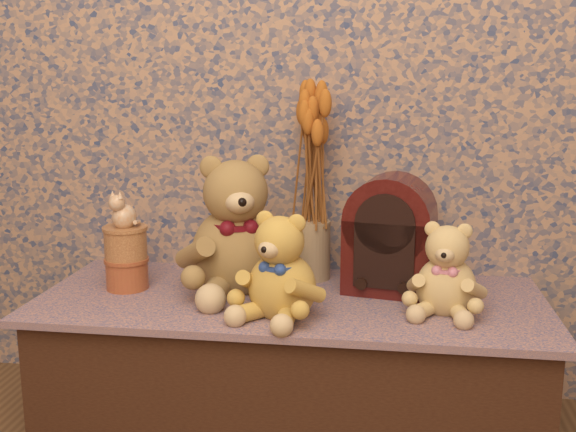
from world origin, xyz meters
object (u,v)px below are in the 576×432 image
teddy_large (235,218)px  cat_figurine (124,209)px  ceramic_vase (312,250)px  teddy_medium (282,260)px  cathedral_radio (390,234)px  teddy_small (447,264)px  biscuit_tin_lower (127,274)px

teddy_large → cat_figurine: teddy_large is taller
teddy_large → ceramic_vase: teddy_large is taller
teddy_medium → ceramic_vase: size_ratio=1.64×
cat_figurine → cathedral_radio: bearing=29.6°
ceramic_vase → cat_figurine: (-0.52, -0.18, 0.15)m
cathedral_radio → ceramic_vase: bearing=169.5°
teddy_large → teddy_small: 0.60m
cathedral_radio → biscuit_tin_lower: size_ratio=2.78×
biscuit_tin_lower → teddy_medium: bearing=-18.1°
teddy_large → cat_figurine: 0.32m
teddy_large → teddy_small: bearing=-32.3°
teddy_large → cathedral_radio: size_ratio=1.25×
cathedral_radio → cat_figurine: 0.76m
teddy_large → biscuit_tin_lower: size_ratio=3.47×
teddy_small → cathedral_radio: bearing=144.5°
teddy_medium → ceramic_vase: teddy_medium is taller
teddy_small → cathedral_radio: size_ratio=0.77×
ceramic_vase → biscuit_tin_lower: bearing=-161.1°
cat_figurine → ceramic_vase: bearing=41.6°
teddy_large → teddy_small: teddy_large is taller
cathedral_radio → biscuit_tin_lower: (-0.75, -0.09, -0.12)m
ceramic_vase → cathedral_radio: bearing=-20.8°
biscuit_tin_lower → cathedral_radio: bearing=6.9°
teddy_large → cat_figurine: bearing=165.5°
teddy_large → cat_figurine: size_ratio=3.80×
teddy_large → cat_figurine: (-0.31, -0.04, 0.03)m
ceramic_vase → cat_figurine: cat_figurine is taller
biscuit_tin_lower → cat_figurine: cat_figurine is taller
cat_figurine → biscuit_tin_lower: bearing=0.0°
teddy_medium → biscuit_tin_lower: 0.51m
teddy_large → teddy_medium: (0.17, -0.20, -0.06)m
ceramic_vase → biscuit_tin_lower: ceramic_vase is taller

